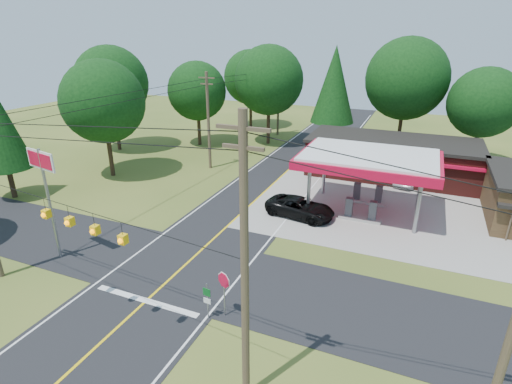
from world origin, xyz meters
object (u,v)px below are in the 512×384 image
at_px(suv_car, 300,208).
at_px(octagonal_stop_sign, 224,284).
at_px(gas_canopy, 369,161).
at_px(sedan_car, 409,177).
at_px(big_stop_sign, 44,178).

xyz_separation_m(suv_car, octagonal_stop_sign, (0.00, -13.01, 1.21)).
xyz_separation_m(gas_canopy, sedan_car, (3.00, 8.00, -3.49)).
height_order(big_stop_sign, octagonal_stop_sign, big_stop_sign).
bearing_deg(octagonal_stop_sign, big_stop_sign, 175.41).
distance_m(suv_car, big_stop_sign, 17.96).
distance_m(gas_canopy, big_stop_sign, 22.71).
bearing_deg(octagonal_stop_sign, gas_canopy, 74.30).
bearing_deg(octagonal_stop_sign, sedan_car, 72.66).
distance_m(gas_canopy, octagonal_stop_sign, 16.79).
height_order(suv_car, sedan_car, sedan_car).
bearing_deg(gas_canopy, big_stop_sign, -138.56).
bearing_deg(suv_car, octagonal_stop_sign, -171.31).
height_order(sedan_car, octagonal_stop_sign, octagonal_stop_sign).
bearing_deg(gas_canopy, suv_car, -146.31).
distance_m(big_stop_sign, octagonal_stop_sign, 13.02).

